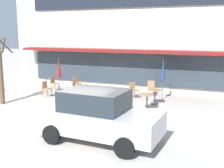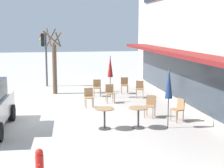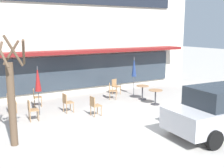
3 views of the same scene
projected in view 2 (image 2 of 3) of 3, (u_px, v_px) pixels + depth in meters
The scene contains 15 objects.
ground_plane at pixel (49, 114), 14.47m from camera, with size 80.00×80.00×0.00m, color #ADA8A0.
cafe_table_near_wall at pixel (138, 114), 12.40m from camera, with size 0.70×0.70×0.76m.
cafe_table_streetside at pixel (105, 115), 12.28m from camera, with size 0.70×0.70×0.76m.
patio_umbrella_green_folded at pixel (110, 67), 17.75m from camera, with size 0.28×0.28×2.20m.
patio_umbrella_cream_folded at pixel (169, 84), 12.25m from camera, with size 0.28×0.28×2.20m.
cafe_chair_0 at pixel (125, 84), 19.11m from camera, with size 0.45×0.45×0.89m.
cafe_chair_1 at pixel (150, 104), 13.95m from camera, with size 0.55×0.55×0.89m.
cafe_chair_2 at pixel (97, 87), 18.30m from camera, with size 0.43×0.43×0.89m.
cafe_chair_3 at pixel (110, 92), 16.71m from camera, with size 0.42×0.42×0.89m.
cafe_chair_4 at pixel (140, 88), 17.92m from camera, with size 0.49×0.49×0.89m.
cafe_chair_5 at pixel (179, 108), 13.34m from camera, with size 0.51×0.51×0.89m.
cafe_chair_6 at pixel (89, 96), 15.70m from camera, with size 0.42×0.42×0.89m.
street_tree at pixel (54, 64), 18.85m from camera, with size 1.04×1.02×3.61m.
traffic_light_pole at pixel (44, 50), 21.23m from camera, with size 0.26×0.44×3.40m.
fire_hydrant at pixel (40, 163), 8.32m from camera, with size 0.36×0.20×0.71m.
Camera 2 is at (14.34, 0.15, 3.56)m, focal length 55.00 mm.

